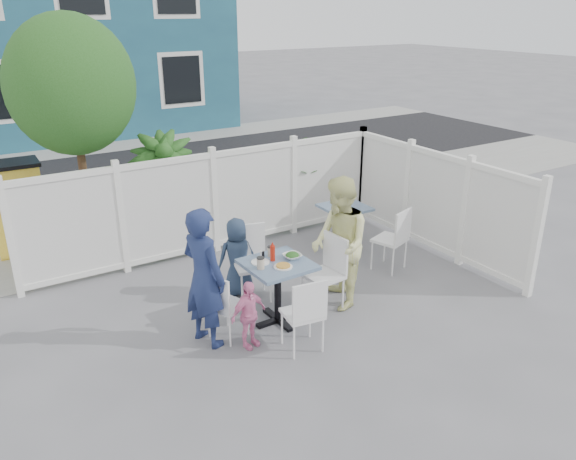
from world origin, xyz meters
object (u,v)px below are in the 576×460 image
boy (237,257)px  toddler (249,315)px  chair_back (251,256)px  woman (339,244)px  utility_cabinet (18,210)px  spare_table (345,216)px  main_table (278,276)px  chair_left (223,302)px  chair_near (305,310)px  chair_right (328,267)px  man (204,278)px

boy → toddler: size_ratio=1.32×
chair_back → woman: woman is taller
utility_cabinet → boy: (2.23, -3.08, -0.16)m
spare_table → chair_back: (-2.02, -0.62, 0.02)m
main_table → chair_left: size_ratio=0.95×
main_table → chair_near: 0.73m
spare_table → boy: size_ratio=0.66×
spare_table → toddler: bearing=-147.5°
utility_cabinet → spare_table: utility_cabinet is taller
chair_left → chair_back: 1.10m
utility_cabinet → woman: (3.20, -4.01, 0.16)m
boy → utility_cabinet: bearing=-43.3°
chair_right → woman: (0.17, 0.01, 0.28)m
utility_cabinet → chair_back: utility_cabinet is taller
chair_right → boy: 1.24m
main_table → chair_back: size_ratio=0.81×
chair_near → toddler: 0.66m
chair_near → man: 1.18m
utility_cabinet → toddler: bearing=-66.3°
chair_left → man: bearing=-128.5°
utility_cabinet → chair_right: size_ratio=1.42×
chair_left → toddler: chair_left is taller
main_table → woman: woman is taller
chair_right → chair_near: chair_right is taller
woman → main_table: bearing=-72.9°
chair_near → man: size_ratio=0.55×
man → woman: woman is taller
spare_table → woman: size_ratio=0.42×
main_table → chair_right: chair_right is taller
utility_cabinet → toddler: (1.75, -4.27, -0.29)m
main_table → boy: boy is taller
chair_right → chair_near: (-0.80, -0.68, -0.04)m
chair_left → woman: bearing=67.9°
woman → boy: 1.39m
main_table → boy: bearing=94.9°
man → toddler: 0.65m
chair_left → chair_back: bearing=113.5°
utility_cabinet → boy: bearing=-52.7°
chair_right → chair_back: size_ratio=0.99×
chair_left → toddler: (0.17, -0.29, -0.08)m
main_table → chair_left: (-0.73, -0.00, -0.13)m
chair_near → toddler: chair_near is taller
chair_right → spare_table: bearing=-48.3°
utility_cabinet → chair_near: 5.21m
chair_right → chair_near: size_ratio=1.08×
spare_table → chair_back: 2.11m
chair_left → chair_right: chair_right is taller
boy → chair_left: bearing=65.1°
boy → toddler: boy is taller
utility_cabinet → chair_left: utility_cabinet is taller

